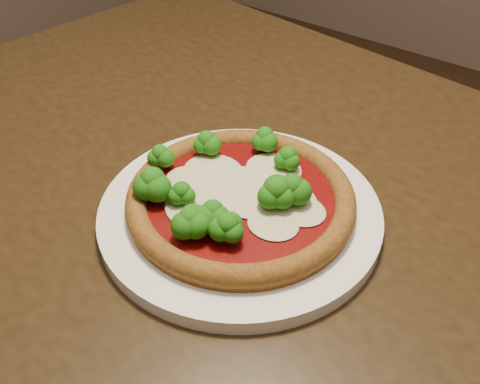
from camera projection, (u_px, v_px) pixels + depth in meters
The scene contains 3 objects.
dining_table at pixel (250, 236), 0.74m from camera, with size 1.35×1.02×0.75m.
plate at pixel (240, 212), 0.63m from camera, with size 0.33×0.33×0.02m, color white.
pizza at pixel (238, 195), 0.61m from camera, with size 0.26×0.26×0.06m.
Camera 1 is at (0.28, -0.52, 1.18)m, focal length 40.00 mm.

